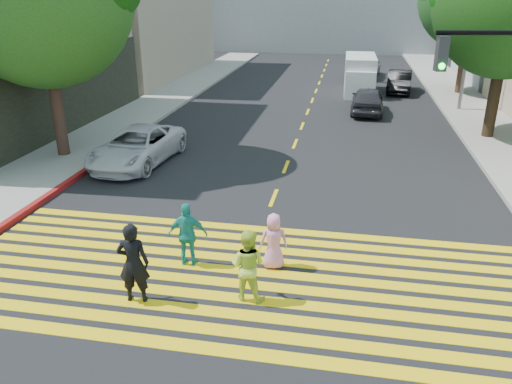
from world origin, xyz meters
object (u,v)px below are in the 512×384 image
(white_sedan, at_px, (137,146))
(white_van, at_px, (360,76))
(pedestrian_woman, at_px, (247,265))
(pedestrian_child, at_px, (274,241))
(dark_car_parked, at_px, (400,82))
(pedestrian_extra, at_px, (188,235))
(dark_car_near, at_px, (368,100))
(pedestrian_man, at_px, (133,263))
(silver_car, at_px, (365,67))

(white_sedan, xyz_separation_m, white_van, (8.15, 15.34, 0.41))
(pedestrian_woman, distance_m, pedestrian_child, 1.41)
(dark_car_parked, bearing_deg, pedestrian_extra, -99.75)
(pedestrian_child, relative_size, dark_car_near, 0.33)
(white_van, bearing_deg, pedestrian_child, -96.29)
(pedestrian_woman, bearing_deg, dark_car_parked, -93.47)
(pedestrian_woman, relative_size, white_sedan, 0.33)
(pedestrian_man, height_order, dark_car_near, pedestrian_man)
(pedestrian_child, bearing_deg, white_sedan, -62.29)
(white_sedan, bearing_deg, pedestrian_child, -42.15)
(white_sedan, distance_m, dark_car_parked, 19.34)
(silver_car, bearing_deg, pedestrian_extra, 87.23)
(dark_car_near, height_order, white_van, white_van)
(dark_car_near, bearing_deg, silver_car, -88.47)
(pedestrian_man, height_order, pedestrian_child, pedestrian_man)
(dark_car_parked, bearing_deg, white_van, -156.04)
(white_sedan, bearing_deg, silver_car, 73.26)
(pedestrian_man, bearing_deg, pedestrian_child, -152.93)
(white_sedan, relative_size, white_van, 0.98)
(pedestrian_woman, bearing_deg, pedestrian_child, -95.89)
(pedestrian_extra, distance_m, white_sedan, 7.92)
(pedestrian_woman, distance_m, silver_car, 29.99)
(silver_car, distance_m, white_van, 6.66)
(dark_car_near, xyz_separation_m, white_van, (-0.41, 5.39, 0.39))
(dark_car_near, relative_size, white_van, 0.84)
(pedestrian_man, distance_m, white_van, 24.17)
(dark_car_near, distance_m, silver_car, 12.03)
(pedestrian_woman, height_order, dark_car_parked, pedestrian_woman)
(pedestrian_extra, height_order, dark_car_near, pedestrian_extra)
(pedestrian_man, relative_size, pedestrian_extra, 1.14)
(white_sedan, bearing_deg, dark_car_near, 54.02)
(pedestrian_child, relative_size, silver_car, 0.27)
(pedestrian_child, xyz_separation_m, white_sedan, (-6.10, 6.51, -0.01))
(white_sedan, xyz_separation_m, dark_car_near, (8.55, 9.95, 0.03))
(pedestrian_child, height_order, white_van, white_van)
(white_van, bearing_deg, pedestrian_extra, -101.25)
(white_van, bearing_deg, dark_car_parked, 16.86)
(pedestrian_extra, bearing_deg, dark_car_parked, -115.62)
(pedestrian_extra, height_order, white_sedan, pedestrian_extra)
(pedestrian_woman, xyz_separation_m, white_van, (2.38, 23.22, 0.28))
(dark_car_near, bearing_deg, pedestrian_child, 83.43)
(pedestrian_woman, relative_size, white_van, 0.33)
(white_sedan, relative_size, dark_car_near, 1.17)
(dark_car_near, bearing_deg, white_van, -83.80)
(pedestrian_child, bearing_deg, dark_car_parked, -116.78)
(pedestrian_man, height_order, white_sedan, pedestrian_man)
(pedestrian_extra, relative_size, white_van, 0.32)
(white_sedan, relative_size, dark_car_parked, 1.17)
(pedestrian_child, bearing_deg, silver_car, -110.50)
(dark_car_parked, bearing_deg, pedestrian_child, -95.20)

